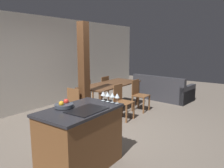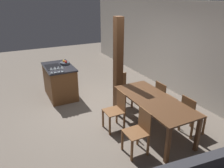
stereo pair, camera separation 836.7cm
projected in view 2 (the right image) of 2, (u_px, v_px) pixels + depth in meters
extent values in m
plane|color=#665B51|center=(95.00, 111.00, 5.73)|extent=(16.00, 16.00, 0.00)
cube|color=beige|center=(180.00, 49.00, 6.35)|extent=(11.20, 0.08, 2.70)
cube|color=brown|center=(60.00, 82.00, 6.41)|extent=(1.19, 0.73, 0.90)
cube|color=#232328|center=(58.00, 67.00, 6.23)|extent=(1.23, 0.77, 0.04)
cube|color=black|center=(53.00, 67.00, 6.16)|extent=(0.56, 0.40, 0.01)
cylinder|color=#383D47|center=(65.00, 63.00, 6.38)|extent=(0.28, 0.28, 0.05)
sphere|color=red|center=(66.00, 62.00, 6.32)|extent=(0.08, 0.08, 0.08)
sphere|color=gold|center=(64.00, 61.00, 6.41)|extent=(0.07, 0.07, 0.07)
cylinder|color=silver|center=(52.00, 73.00, 5.65)|extent=(0.06, 0.06, 0.00)
cylinder|color=silver|center=(51.00, 71.00, 5.63)|extent=(0.01, 0.01, 0.09)
cone|color=silver|center=(51.00, 68.00, 5.60)|extent=(0.08, 0.08, 0.07)
cylinder|color=silver|center=(55.00, 72.00, 5.68)|extent=(0.06, 0.06, 0.00)
cylinder|color=silver|center=(55.00, 71.00, 5.67)|extent=(0.01, 0.01, 0.09)
cone|color=silver|center=(55.00, 68.00, 5.64)|extent=(0.08, 0.08, 0.07)
cylinder|color=silver|center=(59.00, 72.00, 5.72)|extent=(0.06, 0.06, 0.00)
cylinder|color=silver|center=(59.00, 70.00, 5.71)|extent=(0.01, 0.01, 0.09)
cone|color=silver|center=(58.00, 67.00, 5.68)|extent=(0.08, 0.08, 0.07)
cylinder|color=silver|center=(62.00, 71.00, 5.76)|extent=(0.06, 0.06, 0.00)
cylinder|color=silver|center=(62.00, 70.00, 5.75)|extent=(0.01, 0.01, 0.09)
cone|color=silver|center=(62.00, 67.00, 5.71)|extent=(0.08, 0.08, 0.07)
cube|color=#51331E|center=(154.00, 100.00, 4.62)|extent=(2.01, 0.86, 0.03)
cube|color=#51331E|center=(118.00, 102.00, 5.39)|extent=(0.07, 0.07, 0.75)
cube|color=#51331E|center=(168.00, 145.00, 3.84)|extent=(0.07, 0.07, 0.75)
cube|color=#51331E|center=(142.00, 96.00, 5.69)|extent=(0.07, 0.07, 0.75)
cube|color=#51331E|center=(198.00, 134.00, 4.15)|extent=(0.07, 0.07, 0.75)
cube|color=brown|center=(113.00, 111.00, 4.81)|extent=(0.40, 0.40, 0.02)
cube|color=brown|center=(121.00, 100.00, 4.80)|extent=(0.38, 0.02, 0.43)
cube|color=brown|center=(103.00, 118.00, 4.97)|extent=(0.04, 0.04, 0.44)
cube|color=brown|center=(110.00, 126.00, 4.68)|extent=(0.04, 0.04, 0.44)
cube|color=brown|center=(117.00, 115.00, 5.12)|extent=(0.04, 0.04, 0.44)
cube|color=brown|center=(124.00, 122.00, 4.82)|extent=(0.04, 0.04, 0.44)
cube|color=brown|center=(135.00, 133.00, 4.06)|extent=(0.40, 0.40, 0.02)
cube|color=brown|center=(145.00, 120.00, 4.06)|extent=(0.38, 0.02, 0.43)
cube|color=brown|center=(122.00, 140.00, 4.22)|extent=(0.04, 0.04, 0.44)
cube|color=brown|center=(132.00, 151.00, 3.93)|extent=(0.04, 0.04, 0.44)
cube|color=brown|center=(138.00, 135.00, 4.37)|extent=(0.04, 0.04, 0.44)
cube|color=brown|center=(148.00, 145.00, 4.08)|extent=(0.04, 0.04, 0.44)
cube|color=brown|center=(166.00, 98.00, 5.42)|extent=(0.40, 0.40, 0.02)
cube|color=brown|center=(160.00, 91.00, 5.25)|extent=(0.38, 0.02, 0.43)
cube|color=brown|center=(175.00, 108.00, 5.43)|extent=(0.04, 0.04, 0.44)
cube|color=brown|center=(166.00, 102.00, 5.72)|extent=(0.04, 0.04, 0.44)
cube|color=brown|center=(164.00, 111.00, 5.28)|extent=(0.04, 0.04, 0.44)
cube|color=brown|center=(155.00, 105.00, 5.58)|extent=(0.04, 0.04, 0.44)
cube|color=brown|center=(193.00, 115.00, 4.67)|extent=(0.40, 0.40, 0.02)
cube|color=brown|center=(188.00, 107.00, 4.51)|extent=(0.38, 0.02, 0.43)
cube|color=brown|center=(204.00, 126.00, 4.69)|extent=(0.04, 0.04, 0.44)
cube|color=brown|center=(192.00, 118.00, 4.98)|extent=(0.04, 0.04, 0.44)
cube|color=brown|center=(192.00, 130.00, 4.54)|extent=(0.04, 0.04, 0.44)
cube|color=brown|center=(180.00, 122.00, 4.83)|extent=(0.04, 0.04, 0.44)
cube|color=brown|center=(123.00, 91.00, 5.82)|extent=(0.40, 0.40, 0.02)
cube|color=brown|center=(120.00, 81.00, 5.89)|extent=(0.02, 0.38, 0.43)
cube|color=brown|center=(121.00, 103.00, 5.68)|extent=(0.04, 0.04, 0.44)
cube|color=brown|center=(132.00, 100.00, 5.83)|extent=(0.04, 0.04, 0.44)
cube|color=brown|center=(114.00, 97.00, 5.98)|extent=(0.04, 0.04, 0.44)
cube|color=brown|center=(125.00, 95.00, 6.12)|extent=(0.04, 0.04, 0.44)
cube|color=#4C2D19|center=(118.00, 66.00, 5.46)|extent=(0.19, 0.19, 2.37)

